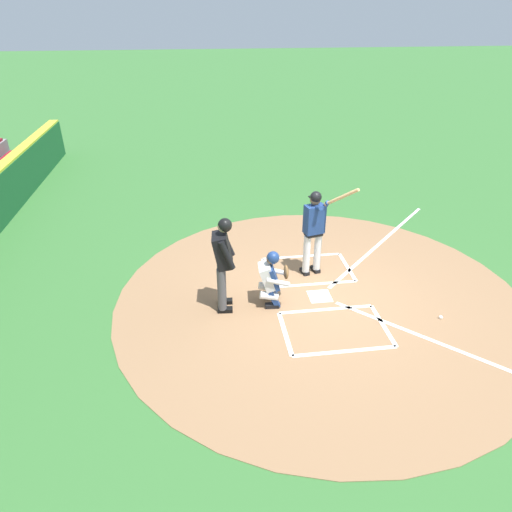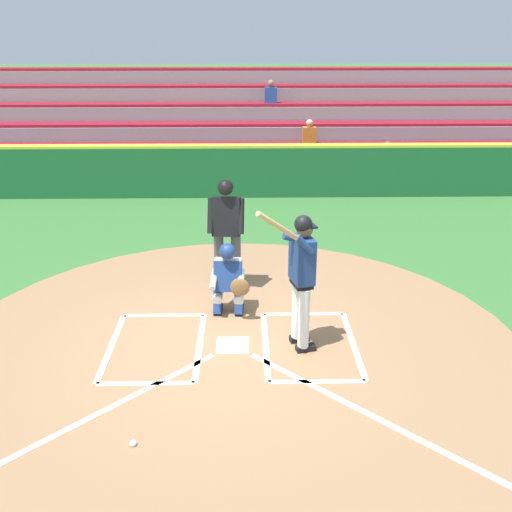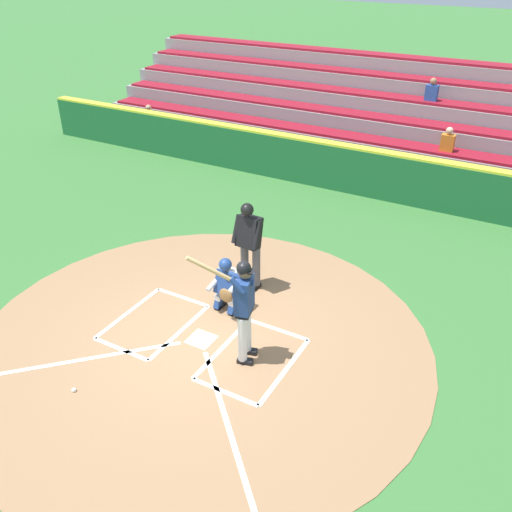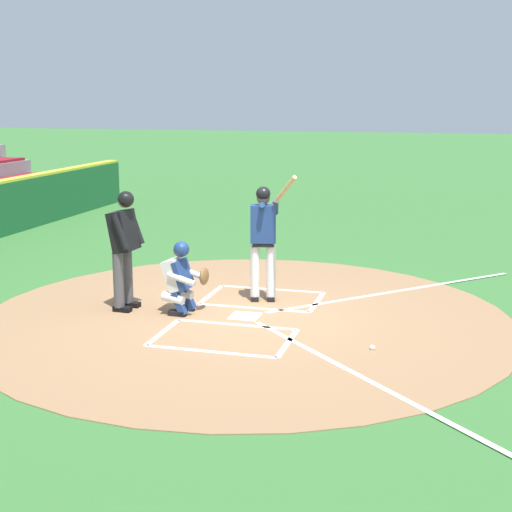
# 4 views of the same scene
# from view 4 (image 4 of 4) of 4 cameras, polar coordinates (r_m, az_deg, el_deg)

# --- Properties ---
(ground_plane) EXTENTS (120.00, 120.00, 0.00)m
(ground_plane) POSITION_cam_4_polar(r_m,az_deg,el_deg) (11.21, -0.84, -4.72)
(ground_plane) COLOR #387033
(dirt_circle) EXTENTS (8.00, 8.00, 0.01)m
(dirt_circle) POSITION_cam_4_polar(r_m,az_deg,el_deg) (11.21, -0.84, -4.69)
(dirt_circle) COLOR #99704C
(dirt_circle) RESTS_ON ground
(home_plate_and_chalk) EXTENTS (7.93, 4.91, 0.01)m
(home_plate_and_chalk) POSITION_cam_4_polar(r_m,az_deg,el_deg) (11.01, 3.58, -4.99)
(home_plate_and_chalk) COLOR white
(home_plate_and_chalk) RESTS_ON dirt_circle
(batter) EXTENTS (0.83, 0.90, 2.13)m
(batter) POSITION_cam_4_polar(r_m,az_deg,el_deg) (11.78, 0.61, 1.62)
(batter) COLOR white
(batter) RESTS_ON ground
(catcher) EXTENTS (0.59, 0.63, 1.13)m
(catcher) POSITION_cam_4_polar(r_m,az_deg,el_deg) (11.30, -5.77, -1.54)
(catcher) COLOR black
(catcher) RESTS_ON ground
(plate_umpire) EXTENTS (0.60, 0.44, 1.86)m
(plate_umpire) POSITION_cam_4_polar(r_m,az_deg,el_deg) (11.51, -10.11, 1.06)
(plate_umpire) COLOR #4C4C51
(plate_umpire) RESTS_ON ground
(baseball) EXTENTS (0.07, 0.07, 0.07)m
(baseball) POSITION_cam_4_polar(r_m,az_deg,el_deg) (9.89, 8.95, -6.98)
(baseball) COLOR white
(baseball) RESTS_ON ground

